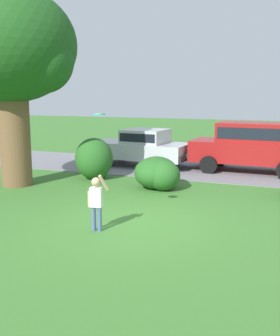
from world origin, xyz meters
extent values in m
plane|color=#3D752D|center=(0.00, 0.00, 0.00)|extent=(80.00, 80.00, 0.00)
cube|color=slate|center=(0.00, 7.23, 0.01)|extent=(28.00, 4.40, 0.02)
cylinder|color=brown|center=(-5.12, 2.36, 1.62)|extent=(0.99, 0.99, 3.25)
ellipsoid|color=#1E511C|center=(-5.12, 2.36, 4.51)|extent=(4.21, 4.21, 3.58)
ellipsoid|color=#1E511C|center=(-3.96, 2.36, 3.98)|extent=(1.96, 1.96, 1.96)
ellipsoid|color=#1E511C|center=(-5.70, 3.35, 3.98)|extent=(1.89, 1.89, 1.89)
ellipsoid|color=#286023|center=(-3.20, 4.20, 0.73)|extent=(1.33, 1.40, 1.47)
ellipsoid|color=#286023|center=(-3.07, 4.22, 0.34)|extent=(0.76, 0.76, 0.68)
ellipsoid|color=#286023|center=(-0.66, 3.60, 0.51)|extent=(1.39, 1.53, 1.02)
ellipsoid|color=#286023|center=(-0.36, 3.41, 0.49)|extent=(1.08, 1.08, 0.97)
cube|color=silver|center=(-2.69, 7.21, 0.68)|extent=(4.32, 2.14, 0.64)
cube|color=silver|center=(-2.37, 7.18, 1.28)|extent=(1.79, 1.74, 0.56)
cube|color=black|center=(-2.37, 7.18, 1.28)|extent=(1.66, 1.75, 0.34)
cylinder|color=black|center=(-4.05, 6.37, 0.30)|extent=(0.61, 0.26, 0.60)
cylinder|color=black|center=(-3.91, 8.24, 0.30)|extent=(0.61, 0.26, 0.60)
cylinder|color=black|center=(-1.46, 6.17, 0.30)|extent=(0.61, 0.26, 0.60)
cylinder|color=black|center=(-1.32, 8.05, 0.30)|extent=(0.61, 0.26, 0.60)
cube|color=black|center=(-4.82, 7.37, 0.52)|extent=(0.25, 1.75, 0.20)
cube|color=black|center=(-0.55, 7.05, 0.52)|extent=(0.25, 1.75, 0.20)
cube|color=maroon|center=(1.83, 7.52, 0.80)|extent=(4.57, 2.02, 0.80)
cube|color=maroon|center=(1.83, 7.52, 1.56)|extent=(2.54, 1.72, 0.72)
cube|color=black|center=(1.83, 7.52, 1.56)|extent=(2.34, 1.73, 0.43)
cylinder|color=black|center=(0.40, 6.64, 0.34)|extent=(0.69, 0.25, 0.68)
cylinder|color=black|center=(0.47, 8.52, 0.34)|extent=(0.69, 0.25, 0.68)
cube|color=black|center=(-0.46, 7.62, 0.60)|extent=(0.19, 1.75, 0.20)
cylinder|color=#4C608C|center=(-0.57, -0.86, 0.28)|extent=(0.10, 0.10, 0.55)
cylinder|color=#4C608C|center=(-0.43, -0.84, 0.28)|extent=(0.10, 0.10, 0.55)
cube|color=white|center=(-0.50, -0.85, 0.77)|extent=(0.28, 0.20, 0.44)
sphere|color=tan|center=(-0.50, -0.85, 1.11)|extent=(0.20, 0.20, 0.20)
cylinder|color=tan|center=(-0.35, -0.78, 1.09)|extent=(0.18, 0.26, 0.39)
cylinder|color=tan|center=(-0.66, -0.88, 0.72)|extent=(0.07, 0.07, 0.36)
cylinder|color=#1EB7B2|center=(-0.57, -0.51, 2.56)|extent=(0.28, 0.28, 0.04)
cylinder|color=yellow|center=(-0.57, -0.51, 2.56)|extent=(0.16, 0.15, 0.04)
camera|label=1|loc=(3.59, -8.69, 3.01)|focal=44.16mm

